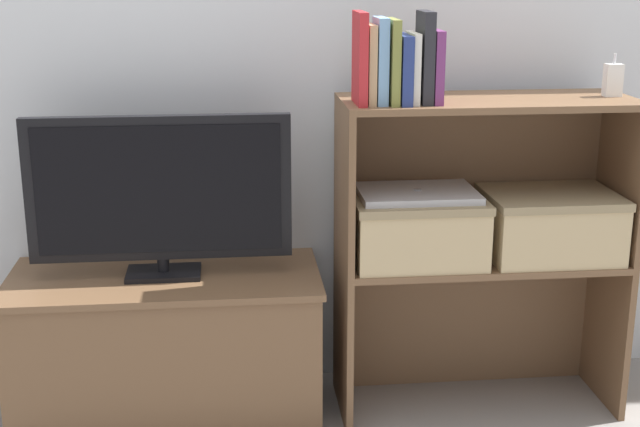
{
  "coord_description": "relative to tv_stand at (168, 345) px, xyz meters",
  "views": [
    {
      "loc": [
        -0.26,
        -2.34,
        1.36
      ],
      "look_at": [
        0.0,
        0.17,
        0.64
      ],
      "focal_mm": 50.0,
      "sensor_mm": 36.0,
      "label": 1
    }
  ],
  "objects": [
    {
      "name": "book_ivory",
      "position": [
        0.72,
        -0.1,
        0.85
      ],
      "size": [
        0.02,
        0.13,
        0.19
      ],
      "color": "silver",
      "rests_on": "bookshelf_upper_tier"
    },
    {
      "name": "book_navy",
      "position": [
        0.69,
        -0.1,
        0.84
      ],
      "size": [
        0.03,
        0.16,
        0.19
      ],
      "color": "navy",
      "rests_on": "bookshelf_upper_tier"
    },
    {
      "name": "book_skyblue",
      "position": [
        0.63,
        -0.1,
        0.87
      ],
      "size": [
        0.03,
        0.12,
        0.24
      ],
      "color": "#709ECC",
      "rests_on": "bookshelf_upper_tier"
    },
    {
      "name": "bookshelf_lower_tier",
      "position": [
        0.96,
        0.02,
        0.08
      ],
      "size": [
        0.86,
        0.34,
        0.49
      ],
      "color": "brown",
      "rests_on": "ground_plane"
    },
    {
      "name": "tv",
      "position": [
        -0.0,
        -0.0,
        0.48
      ],
      "size": [
        0.77,
        0.14,
        0.48
      ],
      "color": "black",
      "rests_on": "tv_stand"
    },
    {
      "name": "book_charcoal",
      "position": [
        0.75,
        -0.1,
        0.88
      ],
      "size": [
        0.03,
        0.13,
        0.25
      ],
      "color": "#232328",
      "rests_on": "bookshelf_upper_tier"
    },
    {
      "name": "tv_stand",
      "position": [
        0.0,
        0.0,
        0.0
      ],
      "size": [
        0.93,
        0.44,
        0.45
      ],
      "color": "brown",
      "rests_on": "ground_plane"
    },
    {
      "name": "book_plum",
      "position": [
        0.78,
        -0.1,
        0.85
      ],
      "size": [
        0.02,
        0.13,
        0.2
      ],
      "color": "#6B2D66",
      "rests_on": "bookshelf_upper_tier"
    },
    {
      "name": "bookshelf_upper_tier",
      "position": [
        0.96,
        0.02,
        0.57
      ],
      "size": [
        0.86,
        0.34,
        0.48
      ],
      "color": "brown",
      "rests_on": "bookshelf_lower_tier"
    },
    {
      "name": "book_olive",
      "position": [
        0.66,
        -0.1,
        0.87
      ],
      "size": [
        0.02,
        0.15,
        0.23
      ],
      "color": "olive",
      "rests_on": "bookshelf_upper_tier"
    },
    {
      "name": "storage_basket_right",
      "position": [
        1.16,
        -0.06,
        0.38
      ],
      "size": [
        0.39,
        0.3,
        0.2
      ],
      "color": "tan",
      "rests_on": "bookshelf_lower_tier"
    },
    {
      "name": "storage_basket_left",
      "position": [
        0.75,
        -0.06,
        0.38
      ],
      "size": [
        0.39,
        0.3,
        0.2
      ],
      "color": "tan",
      "rests_on": "bookshelf_lower_tier"
    },
    {
      "name": "laptop",
      "position": [
        0.75,
        -0.06,
        0.47
      ],
      "size": [
        0.35,
        0.24,
        0.02
      ],
      "color": "#BCBCC1",
      "rests_on": "storage_basket_left"
    },
    {
      "name": "book_crimson",
      "position": [
        0.57,
        -0.1,
        0.88
      ],
      "size": [
        0.02,
        0.15,
        0.25
      ],
      "color": "#B22328",
      "rests_on": "bookshelf_upper_tier"
    },
    {
      "name": "baby_monitor",
      "position": [
        1.33,
        -0.04,
        0.8
      ],
      "size": [
        0.05,
        0.04,
        0.13
      ],
      "color": "white",
      "rests_on": "bookshelf_upper_tier"
    },
    {
      "name": "book_tan",
      "position": [
        0.6,
        -0.1,
        0.86
      ],
      "size": [
        0.02,
        0.13,
        0.22
      ],
      "color": "tan",
      "rests_on": "bookshelf_upper_tier"
    },
    {
      "name": "wall_back",
      "position": [
        0.47,
        0.24,
        0.97
      ],
      "size": [
        10.0,
        0.05,
        2.4
      ],
      "color": "silver",
      "rests_on": "ground_plane"
    }
  ]
}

